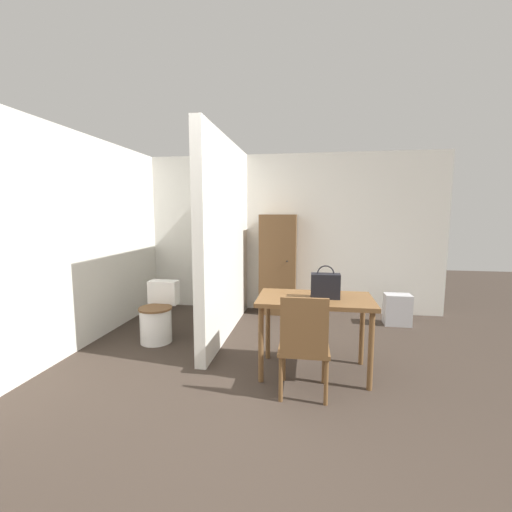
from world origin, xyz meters
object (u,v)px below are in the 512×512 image
dining_table (315,307)px  wooden_cabinet (278,264)px  toilet (158,317)px  wooden_chair (304,343)px  space_heater (397,310)px  handbag (325,285)px

dining_table → wooden_cabinet: (-0.55, 2.00, 0.11)m
toilet → wooden_chair: bearing=-30.1°
wooden_cabinet → space_heater: (1.73, -0.33, -0.56)m
space_heater → toilet: bearing=-160.6°
dining_table → handbag: size_ratio=3.47×
wooden_chair → wooden_cabinet: bearing=100.0°
wooden_chair → toilet: (-1.81, 1.05, -0.18)m
wooden_cabinet → space_heater: wooden_cabinet is taller
dining_table → handbag: handbag is taller
toilet → wooden_cabinet: size_ratio=0.46×
dining_table → wooden_chair: 0.52m
toilet → wooden_cabinet: 2.02m
space_heater → wooden_cabinet: bearing=169.3°
handbag → space_heater: size_ratio=0.72×
wooden_chair → handbag: bearing=67.2°
dining_table → wooden_chair: (-0.09, -0.47, -0.19)m
dining_table → handbag: (0.09, -0.01, 0.22)m
handbag → wooden_cabinet: bearing=107.8°
handbag → space_heater: bearing=57.1°
handbag → wooden_cabinet: (-0.64, 2.01, -0.11)m
dining_table → wooden_cabinet: size_ratio=0.71×
wooden_chair → wooden_cabinet: 2.53m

